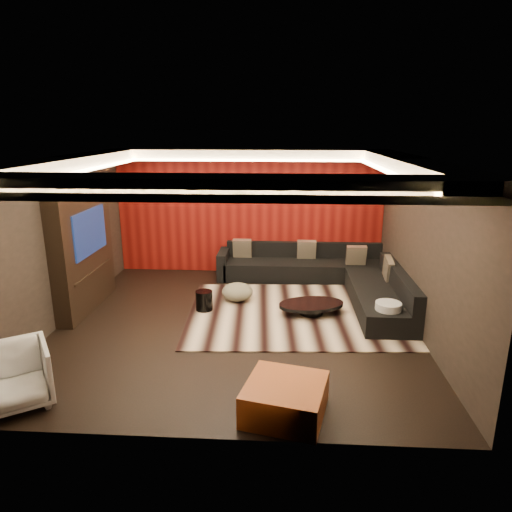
# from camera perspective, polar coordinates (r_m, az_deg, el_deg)

# --- Properties ---
(floor) EXTENTS (6.00, 6.00, 0.02)m
(floor) POSITION_cam_1_polar(r_m,az_deg,el_deg) (7.93, -2.46, -8.54)
(floor) COLOR black
(floor) RESTS_ON ground
(ceiling) EXTENTS (6.00, 6.00, 0.02)m
(ceiling) POSITION_cam_1_polar(r_m,az_deg,el_deg) (7.24, -2.72, 12.24)
(ceiling) COLOR silver
(ceiling) RESTS_ON ground
(wall_back) EXTENTS (6.00, 0.02, 2.80)m
(wall_back) POSITION_cam_1_polar(r_m,az_deg,el_deg) (10.39, -0.84, 5.52)
(wall_back) COLOR black
(wall_back) RESTS_ON ground
(wall_left) EXTENTS (0.02, 6.00, 2.80)m
(wall_left) POSITION_cam_1_polar(r_m,az_deg,el_deg) (8.33, -23.65, 1.57)
(wall_left) COLOR black
(wall_left) RESTS_ON ground
(wall_right) EXTENTS (0.02, 6.00, 2.80)m
(wall_right) POSITION_cam_1_polar(r_m,az_deg,el_deg) (7.75, 20.15, 0.94)
(wall_right) COLOR black
(wall_right) RESTS_ON ground
(red_feature_wall) EXTENTS (5.98, 0.05, 2.78)m
(red_feature_wall) POSITION_cam_1_polar(r_m,az_deg,el_deg) (10.35, -0.86, 5.48)
(red_feature_wall) COLOR #6B0C0A
(red_feature_wall) RESTS_ON ground
(soffit_back) EXTENTS (6.00, 0.60, 0.22)m
(soffit_back) POSITION_cam_1_polar(r_m,az_deg,el_deg) (9.93, -1.01, 12.54)
(soffit_back) COLOR silver
(soffit_back) RESTS_ON ground
(soffit_front) EXTENTS (6.00, 0.60, 0.22)m
(soffit_front) POSITION_cam_1_polar(r_m,az_deg,el_deg) (4.58, -6.35, 8.55)
(soffit_front) COLOR silver
(soffit_front) RESTS_ON ground
(soffit_left) EXTENTS (0.60, 4.80, 0.22)m
(soffit_left) POSITION_cam_1_polar(r_m,az_deg,el_deg) (8.00, -22.67, 10.55)
(soffit_left) COLOR silver
(soffit_left) RESTS_ON ground
(soffit_right) EXTENTS (0.60, 4.80, 0.22)m
(soffit_right) POSITION_cam_1_polar(r_m,az_deg,el_deg) (7.46, 18.78, 10.62)
(soffit_right) COLOR silver
(soffit_right) RESTS_ON ground
(cove_back) EXTENTS (4.80, 0.08, 0.04)m
(cove_back) POSITION_cam_1_polar(r_m,az_deg,el_deg) (9.59, -1.17, 11.89)
(cove_back) COLOR #FFD899
(cove_back) RESTS_ON ground
(cove_front) EXTENTS (4.80, 0.08, 0.04)m
(cove_front) POSITION_cam_1_polar(r_m,az_deg,el_deg) (4.93, -5.65, 8.02)
(cove_front) COLOR #FFD899
(cove_front) RESTS_ON ground
(cove_left) EXTENTS (0.08, 4.80, 0.04)m
(cove_left) POSITION_cam_1_polar(r_m,az_deg,el_deg) (7.86, -20.34, 10.04)
(cove_left) COLOR #FFD899
(cove_left) RESTS_ON ground
(cove_right) EXTENTS (0.08, 4.80, 0.04)m
(cove_right) POSITION_cam_1_polar(r_m,az_deg,el_deg) (7.38, 16.13, 10.08)
(cove_right) COLOR #FFD899
(cove_right) RESTS_ON ground
(tv_surround) EXTENTS (0.30, 2.00, 2.20)m
(tv_surround) POSITION_cam_1_polar(r_m,az_deg,el_deg) (8.85, -20.80, 0.65)
(tv_surround) COLOR black
(tv_surround) RESTS_ON ground
(tv_screen) EXTENTS (0.04, 1.30, 0.80)m
(tv_screen) POSITION_cam_1_polar(r_m,az_deg,el_deg) (8.71, -20.07, 2.86)
(tv_screen) COLOR black
(tv_screen) RESTS_ON ground
(tv_shelf) EXTENTS (0.04, 1.60, 0.04)m
(tv_shelf) POSITION_cam_1_polar(r_m,az_deg,el_deg) (8.90, -19.61, -1.85)
(tv_shelf) COLOR black
(tv_shelf) RESTS_ON ground
(rug) EXTENTS (4.16, 3.21, 0.02)m
(rug) POSITION_cam_1_polar(r_m,az_deg,el_deg) (8.38, 5.49, -7.08)
(rug) COLOR beige
(rug) RESTS_ON floor
(coffee_table) EXTENTS (1.42, 1.42, 0.20)m
(coffee_table) POSITION_cam_1_polar(r_m,az_deg,el_deg) (8.32, 6.91, -6.48)
(coffee_table) COLOR black
(coffee_table) RESTS_ON rug
(drum_stool) EXTENTS (0.36, 0.36, 0.36)m
(drum_stool) POSITION_cam_1_polar(r_m,az_deg,el_deg) (8.43, -6.50, -5.55)
(drum_stool) COLOR black
(drum_stool) RESTS_ON rug
(striped_pouf) EXTENTS (0.65, 0.65, 0.33)m
(striped_pouf) POSITION_cam_1_polar(r_m,az_deg,el_deg) (8.85, -2.33, -4.50)
(striped_pouf) COLOR beige
(striped_pouf) RESTS_ON rug
(white_side_table) EXTENTS (0.47, 0.47, 0.52)m
(white_side_table) POSITION_cam_1_polar(r_m,az_deg,el_deg) (7.81, 16.10, -7.41)
(white_side_table) COLOR silver
(white_side_table) RESTS_ON floor
(orange_ottoman) EXTENTS (1.08, 1.08, 0.40)m
(orange_ottoman) POSITION_cam_1_polar(r_m,az_deg,el_deg) (5.60, 3.66, -17.40)
(orange_ottoman) COLOR #924712
(orange_ottoman) RESTS_ON floor
(armchair) EXTENTS (1.12, 1.13, 0.75)m
(armchair) POSITION_cam_1_polar(r_m,az_deg,el_deg) (6.37, -28.02, -13.18)
(armchair) COLOR white
(armchair) RESTS_ON floor
(sectional_sofa) EXTENTS (3.65, 3.50, 0.75)m
(sectional_sofa) POSITION_cam_1_polar(r_m,az_deg,el_deg) (9.58, 9.07, -2.61)
(sectional_sofa) COLOR black
(sectional_sofa) RESTS_ON floor
(throw_pillows) EXTENTS (3.23, 1.73, 0.50)m
(throw_pillows) POSITION_cam_1_polar(r_m,az_deg,el_deg) (9.85, 8.05, 0.13)
(throw_pillows) COLOR tan
(throw_pillows) RESTS_ON sectional_sofa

